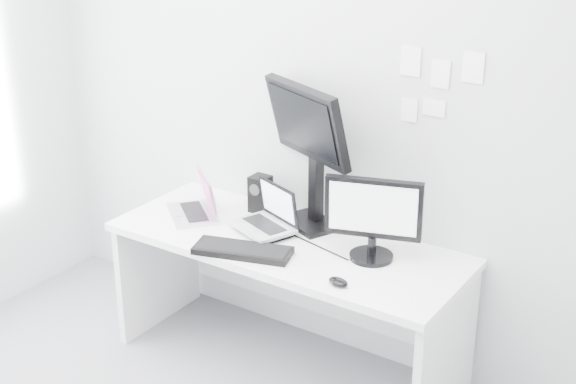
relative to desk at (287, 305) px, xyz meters
name	(u,v)px	position (x,y,z in m)	size (l,w,h in m)	color
back_wall	(326,103)	(0.00, 0.35, 0.99)	(3.60, 3.60, 0.00)	#B4B6B8
desk	(287,305)	(0.00, 0.00, 0.00)	(1.80, 0.70, 0.73)	white
macbook	(191,195)	(-0.59, -0.02, 0.49)	(0.32, 0.24, 0.24)	silver
speaker	(260,194)	(-0.32, 0.23, 0.46)	(0.10, 0.10, 0.20)	black
dell_laptop	(262,210)	(-0.15, 0.01, 0.49)	(0.31, 0.24, 0.26)	#A7ABAF
rear_monitor	(311,155)	(0.00, 0.22, 0.75)	(0.57, 0.20, 0.77)	black
samsung_monitor	(373,218)	(0.44, 0.06, 0.57)	(0.45, 0.21, 0.41)	black
keyboard	(243,251)	(-0.10, -0.24, 0.38)	(0.47, 0.17, 0.03)	black
mouse	(338,282)	(0.44, -0.25, 0.38)	(0.10, 0.06, 0.03)	black
wall_note_0	(411,61)	(0.45, 0.34, 1.26)	(0.10, 0.00, 0.14)	white
wall_note_1	(440,74)	(0.60, 0.34, 1.22)	(0.09, 0.00, 0.13)	white
wall_note_2	(473,67)	(0.75, 0.34, 1.26)	(0.10, 0.00, 0.14)	white
wall_note_3	(434,108)	(0.58, 0.34, 1.05)	(0.11, 0.00, 0.08)	white
wall_note_4	(409,110)	(0.46, 0.34, 1.02)	(0.08, 0.00, 0.11)	white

